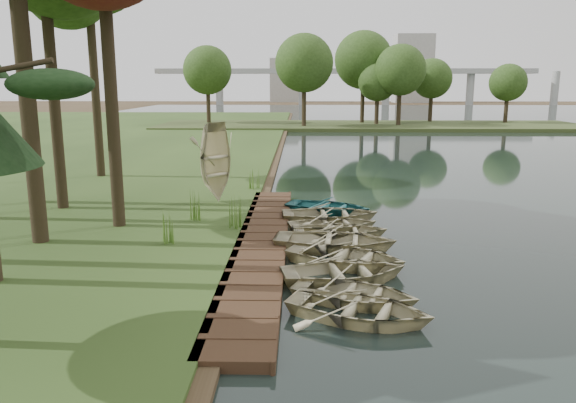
{
  "coord_description": "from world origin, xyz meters",
  "views": [
    {
      "loc": [
        -0.37,
        -17.23,
        5.2
      ],
      "look_at": [
        -0.78,
        1.12,
        1.32
      ],
      "focal_mm": 35.0,
      "sensor_mm": 36.0,
      "label": 1
    }
  ],
  "objects_px": {
    "rowboat_0": "(359,306)",
    "stored_rowboat": "(217,194)",
    "rowboat_1": "(355,291)",
    "rowboat_2": "(345,269)",
    "boardwalk": "(262,244)"
  },
  "relations": [
    {
      "from": "rowboat_0",
      "to": "stored_rowboat",
      "type": "distance_m",
      "value": 12.39
    },
    {
      "from": "rowboat_1",
      "to": "rowboat_2",
      "type": "distance_m",
      "value": 1.5
    },
    {
      "from": "boardwalk",
      "to": "stored_rowboat",
      "type": "xyz_separation_m",
      "value": [
        -2.29,
        5.83,
        0.5
      ]
    },
    {
      "from": "boardwalk",
      "to": "rowboat_2",
      "type": "height_order",
      "value": "rowboat_2"
    },
    {
      "from": "boardwalk",
      "to": "stored_rowboat",
      "type": "bearing_deg",
      "value": 111.42
    },
    {
      "from": "rowboat_0",
      "to": "rowboat_1",
      "type": "height_order",
      "value": "rowboat_0"
    },
    {
      "from": "stored_rowboat",
      "to": "rowboat_1",
      "type": "bearing_deg",
      "value": -117.67
    },
    {
      "from": "stored_rowboat",
      "to": "boardwalk",
      "type": "bearing_deg",
      "value": -121.14
    },
    {
      "from": "rowboat_0",
      "to": "rowboat_2",
      "type": "distance_m",
      "value": 2.48
    },
    {
      "from": "rowboat_0",
      "to": "rowboat_2",
      "type": "xyz_separation_m",
      "value": [
        -0.13,
        2.48,
        0.01
      ]
    },
    {
      "from": "boardwalk",
      "to": "stored_rowboat",
      "type": "distance_m",
      "value": 6.29
    },
    {
      "from": "boardwalk",
      "to": "stored_rowboat",
      "type": "relative_size",
      "value": 4.79
    },
    {
      "from": "boardwalk",
      "to": "rowboat_1",
      "type": "distance_m",
      "value": 5.24
    },
    {
      "from": "boardwalk",
      "to": "rowboat_1",
      "type": "bearing_deg",
      "value": -60.97
    },
    {
      "from": "boardwalk",
      "to": "stored_rowboat",
      "type": "height_order",
      "value": "stored_rowboat"
    }
  ]
}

